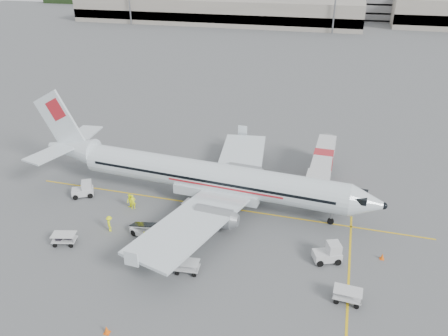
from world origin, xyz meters
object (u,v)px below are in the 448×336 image
(aircraft, at_px, (210,158))
(jet_bridge, at_px, (322,167))
(tug_aft, at_px, (82,189))
(tug_fore, at_px, (327,252))
(belt_loader, at_px, (147,226))
(tug_mid, at_px, (186,211))

(aircraft, xyz_separation_m, jet_bridge, (11.41, 8.22, -3.39))
(tug_aft, bearing_deg, tug_fore, -38.39)
(belt_loader, bearing_deg, tug_aft, 174.09)
(jet_bridge, xyz_separation_m, tug_aft, (-25.80, -11.02, -1.06))
(belt_loader, relative_size, tug_fore, 1.96)
(belt_loader, bearing_deg, aircraft, 85.03)
(tug_fore, xyz_separation_m, tug_aft, (-27.56, 4.23, -0.02))
(jet_bridge, relative_size, tug_fore, 6.21)
(tug_mid, bearing_deg, jet_bridge, 53.64)
(aircraft, height_order, tug_fore, aircraft)
(tug_mid, xyz_separation_m, tug_aft, (-12.95, 1.06, 0.07))
(tug_mid, bearing_deg, tug_aft, -174.28)
(aircraft, bearing_deg, jet_bridge, 39.54)
(aircraft, bearing_deg, tug_mid, -106.70)
(aircraft, distance_m, tug_fore, 15.57)
(jet_bridge, bearing_deg, tug_fore, -82.40)
(tug_mid, bearing_deg, aircraft, 79.94)
(jet_bridge, distance_m, tug_fore, 15.39)
(belt_loader, xyz_separation_m, tug_fore, (17.05, 1.04, -0.35))
(aircraft, relative_size, jet_bridge, 2.59)
(belt_loader, bearing_deg, tug_fore, 24.25)
(tug_mid, height_order, tug_aft, tug_aft)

